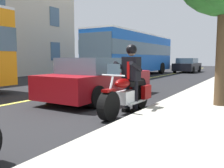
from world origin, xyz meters
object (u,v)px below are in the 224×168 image
(bus_near, at_px, (134,52))
(car_dark, at_px, (187,65))
(motorcycle_main, at_px, (127,96))
(rider_main, at_px, (131,72))
(car_silver, at_px, (99,79))

(bus_near, height_order, car_dark, bus_near)
(motorcycle_main, height_order, rider_main, rider_main)
(motorcycle_main, relative_size, car_dark, 0.48)
(motorcycle_main, bearing_deg, car_dark, -170.84)
(motorcycle_main, xyz_separation_m, car_dark, (-18.80, -3.03, 0.24))
(motorcycle_main, distance_m, car_dark, 19.04)
(motorcycle_main, relative_size, car_silver, 0.48)
(bus_near, relative_size, car_silver, 2.40)
(bus_near, bearing_deg, car_silver, 19.79)
(rider_main, bearing_deg, car_dark, -170.74)
(motorcycle_main, xyz_separation_m, car_silver, (-1.47, -1.85, 0.24))
(rider_main, distance_m, car_dark, 18.86)
(rider_main, relative_size, car_dark, 0.38)
(motorcycle_main, bearing_deg, car_silver, -128.50)
(motorcycle_main, xyz_separation_m, bus_near, (-12.16, -5.69, 1.42))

